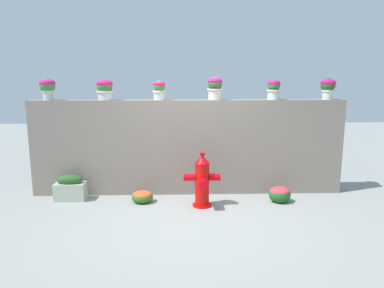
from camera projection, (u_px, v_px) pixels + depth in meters
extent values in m
plane|color=gray|center=(190.00, 215.00, 5.36)|extent=(24.00, 24.00, 0.00)
cube|color=gray|center=(188.00, 147.00, 6.34)|extent=(5.68, 0.32, 1.73)
cylinder|color=beige|center=(48.00, 95.00, 6.09)|extent=(0.17, 0.17, 0.17)
cylinder|color=beige|center=(48.00, 91.00, 6.07)|extent=(0.20, 0.20, 0.03)
sphere|color=#2E8432|center=(47.00, 86.00, 6.06)|extent=(0.27, 0.27, 0.27)
ellipsoid|color=#CA1D67|center=(47.00, 83.00, 6.05)|extent=(0.28, 0.28, 0.15)
cylinder|color=silver|center=(105.00, 95.00, 6.10)|extent=(0.24, 0.24, 0.16)
cylinder|color=silver|center=(105.00, 92.00, 6.08)|extent=(0.29, 0.29, 0.03)
sphere|color=#37702B|center=(105.00, 86.00, 6.07)|extent=(0.27, 0.27, 0.27)
ellipsoid|color=#BF1D6A|center=(105.00, 83.00, 6.06)|extent=(0.29, 0.29, 0.15)
cylinder|color=silver|center=(159.00, 95.00, 6.12)|extent=(0.20, 0.20, 0.17)
cylinder|color=silver|center=(159.00, 91.00, 6.11)|extent=(0.23, 0.23, 0.03)
sphere|color=#3F752B|center=(159.00, 86.00, 6.09)|extent=(0.21, 0.21, 0.21)
ellipsoid|color=#BF1B62|center=(159.00, 84.00, 6.08)|extent=(0.22, 0.22, 0.11)
cylinder|color=beige|center=(215.00, 94.00, 6.17)|extent=(0.24, 0.24, 0.20)
cylinder|color=beige|center=(215.00, 89.00, 6.15)|extent=(0.28, 0.28, 0.03)
sphere|color=#2F632B|center=(215.00, 84.00, 6.13)|extent=(0.25, 0.25, 0.25)
ellipsoid|color=#C11967|center=(215.00, 81.00, 6.13)|extent=(0.27, 0.27, 0.14)
cylinder|color=beige|center=(274.00, 95.00, 6.18)|extent=(0.21, 0.21, 0.18)
cylinder|color=beige|center=(274.00, 90.00, 6.17)|extent=(0.25, 0.25, 0.03)
sphere|color=#2B702D|center=(274.00, 86.00, 6.15)|extent=(0.22, 0.22, 0.22)
ellipsoid|color=#C0136A|center=(274.00, 83.00, 6.15)|extent=(0.23, 0.23, 0.12)
cylinder|color=silver|center=(327.00, 95.00, 6.25)|extent=(0.18, 0.18, 0.18)
cylinder|color=silver|center=(328.00, 91.00, 6.24)|extent=(0.21, 0.21, 0.03)
sphere|color=#275226|center=(328.00, 85.00, 6.22)|extent=(0.26, 0.26, 0.26)
ellipsoid|color=#C51567|center=(328.00, 83.00, 6.21)|extent=(0.27, 0.27, 0.14)
cylinder|color=red|center=(202.00, 205.00, 5.77)|extent=(0.32, 0.32, 0.03)
cylinder|color=red|center=(202.00, 185.00, 5.70)|extent=(0.23, 0.23, 0.74)
cone|color=red|center=(202.00, 159.00, 5.62)|extent=(0.25, 0.25, 0.12)
cylinder|color=red|center=(202.00, 154.00, 5.61)|extent=(0.08, 0.08, 0.05)
cylinder|color=red|center=(189.00, 177.00, 5.67)|extent=(0.19, 0.12, 0.12)
cylinder|color=red|center=(215.00, 177.00, 5.69)|extent=(0.19, 0.12, 0.12)
cylinder|color=red|center=(203.00, 183.00, 5.47)|extent=(0.15, 0.20, 0.15)
ellipsoid|color=#34651F|center=(142.00, 197.00, 5.92)|extent=(0.37, 0.33, 0.21)
ellipsoid|color=#E55427|center=(142.00, 194.00, 5.91)|extent=(0.33, 0.29, 0.12)
ellipsoid|color=#205824|center=(280.00, 195.00, 5.94)|extent=(0.37, 0.34, 0.28)
ellipsoid|color=#E13647|center=(280.00, 191.00, 5.93)|extent=(0.34, 0.30, 0.16)
cube|color=#A9B199|center=(71.00, 191.00, 6.03)|extent=(0.53, 0.27, 0.31)
ellipsoid|color=#285426|center=(70.00, 180.00, 5.99)|extent=(0.45, 0.23, 0.18)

